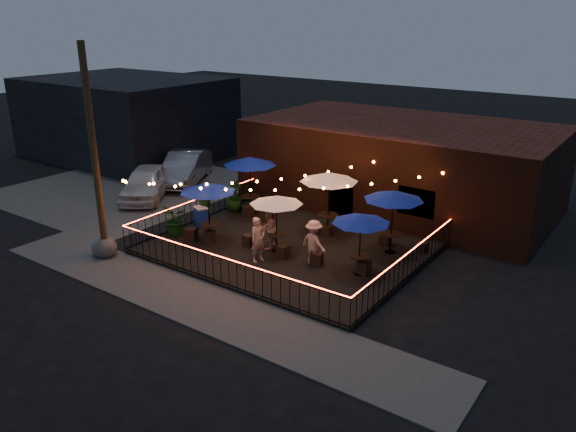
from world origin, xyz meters
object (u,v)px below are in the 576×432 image
object	(u,v)px
cafe_table_2	(276,201)
cafe_table_5	(394,196)
cafe_table_3	(329,178)
cafe_table_0	(208,188)
utility_pole	(94,156)
boulder	(104,247)
cooler	(201,216)
cafe_table_4	(361,219)
cafe_table_1	(250,162)

from	to	relation	value
cafe_table_2	cafe_table_5	xyz separation A→B (m)	(3.67, 2.42, 0.23)
cafe_table_3	cafe_table_5	distance (m)	3.06
cafe_table_2	cafe_table_3	size ratio (longest dim) A/B	0.89
cafe_table_0	cafe_table_3	xyz separation A→B (m)	(3.38, 3.56, 0.16)
utility_pole	boulder	distance (m)	3.62
cafe_table_5	boulder	world-z (taller)	cafe_table_5
cooler	cafe_table_2	bearing A→B (deg)	19.18
utility_pole	cafe_table_3	size ratio (longest dim) A/B	2.95
cooler	boulder	bearing A→B (deg)	-79.08
cafe_table_4	cooler	size ratio (longest dim) A/B	2.67
cafe_table_1	cafe_table_2	xyz separation A→B (m)	(3.61, -2.88, -0.37)
boulder	cooler	bearing A→B (deg)	77.36
utility_pole	cafe_table_4	distance (m)	9.86
utility_pole	cafe_table_0	bearing A→B (deg)	52.49
boulder	cafe_table_3	bearing A→B (deg)	48.83
utility_pole	cafe_table_5	xyz separation A→B (m)	(8.89, 6.43, -1.57)
cafe_table_1	cooler	size ratio (longest dim) A/B	3.52
cafe_table_1	cooler	distance (m)	3.31
utility_pole	cafe_table_1	bearing A→B (deg)	76.93
cooler	cafe_table_5	bearing A→B (deg)	38.22
cafe_table_2	cafe_table_4	size ratio (longest dim) A/B	1.07
cafe_table_3	boulder	xyz separation A→B (m)	(-5.92, -6.77, -2.18)
cafe_table_0	cafe_table_4	size ratio (longest dim) A/B	1.19
cafe_table_5	boulder	bearing A→B (deg)	-144.34
cafe_table_3	cooler	bearing A→B (deg)	-153.85
cafe_table_2	cooler	bearing A→B (deg)	175.62
cafe_table_0	cafe_table_1	distance (m)	3.78
cafe_table_3	cafe_table_5	bearing A→B (deg)	-6.36
cafe_table_0	cooler	distance (m)	2.66
cafe_table_0	cafe_table_1	world-z (taller)	cafe_table_1
cafe_table_1	boulder	xyz separation A→B (m)	(-1.67, -6.89, -2.19)
cooler	boulder	xyz separation A→B (m)	(-0.97, -4.34, -0.19)
cafe_table_2	cooler	distance (m)	4.62
utility_pole	cafe_table_2	distance (m)	6.82
cafe_table_4	boulder	world-z (taller)	cafe_table_4
cafe_table_4	boulder	xyz separation A→B (m)	(-8.88, -4.05, -1.82)
cafe_table_0	cooler	xyz separation A→B (m)	(-1.57, 1.13, -1.82)
cafe_table_0	cafe_table_5	bearing A→B (deg)	26.64
cafe_table_0	cafe_table_3	distance (m)	4.91
cafe_table_1	cafe_table_4	xyz separation A→B (m)	(7.20, -2.83, -0.37)
cafe_table_1	cafe_table_3	distance (m)	4.25
utility_pole	boulder	xyz separation A→B (m)	(-0.07, 0.01, -3.62)
utility_pole	cooler	world-z (taller)	utility_pole
cafe_table_0	cafe_table_4	distance (m)	6.40
cafe_table_0	cafe_table_3	size ratio (longest dim) A/B	0.98
cafe_table_3	boulder	world-z (taller)	cafe_table_3
cafe_table_1	cafe_table_0	bearing A→B (deg)	-76.76
utility_pole	cafe_table_5	world-z (taller)	utility_pole
cooler	cafe_table_4	bearing A→B (deg)	21.47
utility_pole	cafe_table_0	size ratio (longest dim) A/B	3.00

